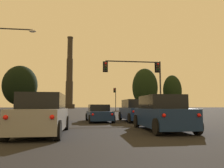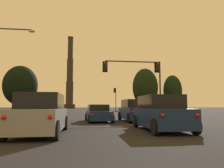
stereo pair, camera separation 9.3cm
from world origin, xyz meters
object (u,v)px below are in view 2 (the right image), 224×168
at_px(suv_left_lane_second, 41,115).
at_px(traffic_light_far_right, 115,96).
at_px(sedan_center_lane_front, 98,114).
at_px(suv_right_lane_front, 135,111).
at_px(suv_right_lane_second, 161,113).
at_px(smokestack, 70,80).
at_px(sedan_left_lane_front, 51,114).
at_px(traffic_light_overhead_right, 141,74).

relative_size(suv_left_lane_second, traffic_light_far_right, 0.77).
distance_m(sedan_center_lane_front, suv_right_lane_front, 3.12).
xyz_separation_m(suv_right_lane_second, smokestack, (-12.65, 121.47, 16.32)).
bearing_deg(suv_left_lane_second, traffic_light_far_right, 78.22).
relative_size(sedan_center_lane_front, suv_left_lane_second, 0.97).
bearing_deg(sedan_left_lane_front, traffic_light_far_right, 75.40).
height_order(suv_right_lane_second, smokestack, smokestack).
distance_m(suv_left_lane_second, suv_right_lane_front, 10.12).
relative_size(suv_right_lane_front, smokestack, 0.11).
relative_size(suv_right_lane_front, traffic_light_far_right, 0.78).
bearing_deg(suv_left_lane_second, sedan_center_lane_front, 69.18).
relative_size(traffic_light_far_right, traffic_light_overhead_right, 0.92).
distance_m(sedan_left_lane_front, smokestack, 116.39).
xyz_separation_m(suv_right_lane_second, suv_right_lane_front, (0.24, 7.07, 0.00)).
xyz_separation_m(suv_right_lane_second, traffic_light_overhead_right, (2.44, 12.84, 4.12)).
distance_m(suv_right_lane_front, traffic_light_overhead_right, 7.42).
bearing_deg(traffic_light_far_right, sedan_center_lane_front, -100.27).
xyz_separation_m(suv_right_lane_second, sedan_center_lane_front, (-2.86, 7.27, -0.23)).
height_order(sedan_center_lane_front, suv_left_lane_second, suv_left_lane_second).
bearing_deg(traffic_light_far_right, suv_left_lane_second, -102.20).
distance_m(suv_right_lane_front, smokestack, 116.27).
bearing_deg(traffic_light_overhead_right, smokestack, 97.91).
xyz_separation_m(sedan_center_lane_front, traffic_light_overhead_right, (5.29, 5.57, 4.35)).
relative_size(suv_right_lane_front, traffic_light_overhead_right, 0.72).
distance_m(sedan_center_lane_front, suv_left_lane_second, 8.74).
distance_m(traffic_light_far_right, smokestack, 77.11).
xyz_separation_m(traffic_light_far_right, smokestack, (-17.07, 74.05, 13.06)).
bearing_deg(suv_right_lane_front, traffic_light_far_right, 82.84).
bearing_deg(sedan_left_lane_front, sedan_center_lane_front, 13.22).
distance_m(suv_right_lane_second, suv_left_lane_second, 6.09).
bearing_deg(sedan_center_lane_front, suv_right_lane_front, -6.52).
height_order(sedan_left_lane_front, traffic_light_far_right, traffic_light_far_right).
bearing_deg(suv_right_lane_front, smokestack, 95.17).
height_order(suv_right_lane_second, suv_left_lane_second, same).
bearing_deg(suv_right_lane_second, suv_left_lane_second, -171.12).
bearing_deg(suv_right_lane_second, sedan_center_lane_front, 112.07).
xyz_separation_m(suv_right_lane_front, traffic_light_far_right, (4.17, 40.35, 3.26)).
distance_m(suv_left_lane_second, traffic_light_overhead_right, 16.63).
relative_size(sedan_left_lane_front, smokestack, 0.11).
bearing_deg(traffic_light_far_right, suv_right_lane_front, -95.90).
bearing_deg(suv_right_lane_front, sedan_left_lane_front, -175.83).
bearing_deg(smokestack, traffic_light_far_right, -77.02).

